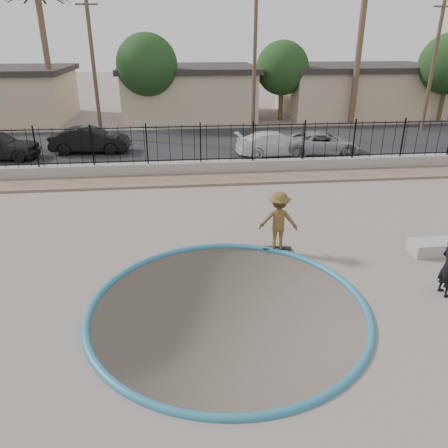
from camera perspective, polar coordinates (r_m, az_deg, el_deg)
ground at (r=23.27m, az=-3.19°, el=5.18°), size 120.00×120.00×2.20m
bowl_pit at (r=11.07m, az=0.53°, el=-10.89°), size 6.84×6.84×1.80m
coping_ring at (r=11.07m, az=0.53°, el=-10.89°), size 7.04×7.04×0.20m
rock_strip at (r=20.26m, az=-2.81°, el=5.78°), size 42.00×1.60×0.11m
retaining_wall at (r=21.23m, az=-3.01°, el=7.31°), size 42.00×0.45×0.60m
fence at (r=20.93m, az=-3.08°, el=10.47°), size 40.00×0.04×1.80m
street at (r=27.78m, az=-3.82°, el=10.63°), size 90.00×8.00×0.04m
house_center at (r=36.81m, az=-4.62°, el=16.92°), size 10.60×8.60×3.90m
house_east at (r=39.76m, az=16.90°, el=16.53°), size 12.60×8.60×3.90m
palm_mid at (r=35.20m, az=-22.67°, el=22.73°), size 2.30×2.30×9.30m
palm_right at (r=34.62m, az=17.69°, el=24.45°), size 2.30×2.30×10.30m
utility_pole_left at (r=29.50m, az=-16.74°, el=19.72°), size 1.70×0.24×9.00m
utility_pole_mid at (r=29.51m, az=4.04°, el=21.08°), size 1.70×0.24×9.50m
utility_pole_right at (r=33.73m, az=25.77°, el=18.86°), size 1.70×0.24×9.00m
street_tree_left at (r=33.17m, az=-10.05°, el=19.76°), size 4.32×4.32×6.36m
street_tree_mid at (r=35.07m, az=7.63°, el=19.52°), size 3.96×3.96×5.83m
skater at (r=13.50m, az=7.12°, el=0.09°), size 1.29×0.90×1.83m
skateboard at (r=13.87m, az=6.94°, el=-3.13°), size 0.92×0.35×0.08m
concrete_ledge at (r=15.04m, az=25.99°, el=-2.72°), size 1.61×0.71×0.40m
car_b at (r=26.11m, az=-17.08°, el=10.45°), size 4.39×1.73×1.42m
car_c at (r=24.70m, az=6.70°, el=10.42°), size 4.52×2.19×1.27m
car_d at (r=25.42m, az=12.69°, el=10.33°), size 4.53×2.38×1.21m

